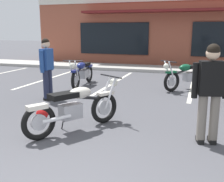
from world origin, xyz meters
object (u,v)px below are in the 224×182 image
person_near_building (47,65)px  motorcycle_red_sportbike (82,73)px  person_by_back_row (210,88)px  motorcycle_foreground_classic (75,107)px  helmet_on_pavement (42,114)px  motorcycle_blue_standard (187,75)px

person_near_building → motorcycle_red_sportbike: bearing=86.8°
person_by_back_row → person_near_building: same height
motorcycle_foreground_classic → motorcycle_red_sportbike: bearing=112.1°
helmet_on_pavement → motorcycle_blue_standard: bearing=56.8°
motorcycle_red_sportbike → person_by_back_row: (4.03, -3.96, 0.49)m
motorcycle_foreground_classic → motorcycle_blue_standard: bearing=68.5°
motorcycle_foreground_classic → person_near_building: (-1.77, 1.99, 0.49)m
motorcycle_blue_standard → helmet_on_pavement: bearing=-123.2°
person_by_back_row → person_near_building: bearing=155.6°
person_by_back_row → helmet_on_pavement: (-3.34, 0.26, -0.82)m
motorcycle_blue_standard → helmet_on_pavement: 5.08m
person_by_back_row → person_near_building: size_ratio=1.00×
motorcycle_blue_standard → person_near_building: bearing=-143.8°
helmet_on_pavement → motorcycle_foreground_classic: bearing=-21.0°
motorcycle_foreground_classic → motorcycle_blue_standard: size_ratio=1.06×
person_near_building → helmet_on_pavement: 1.99m
motorcycle_foreground_classic → helmet_on_pavement: (-0.96, 0.37, -0.33)m
motorcycle_blue_standard → motorcycle_foreground_classic: bearing=-111.5°
motorcycle_blue_standard → person_by_back_row: (0.57, -4.50, 0.49)m
person_near_building → motorcycle_foreground_classic: bearing=-48.4°
motorcycle_foreground_classic → person_near_building: bearing=131.6°
motorcycle_blue_standard → helmet_on_pavement: (-2.77, -4.24, -0.33)m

